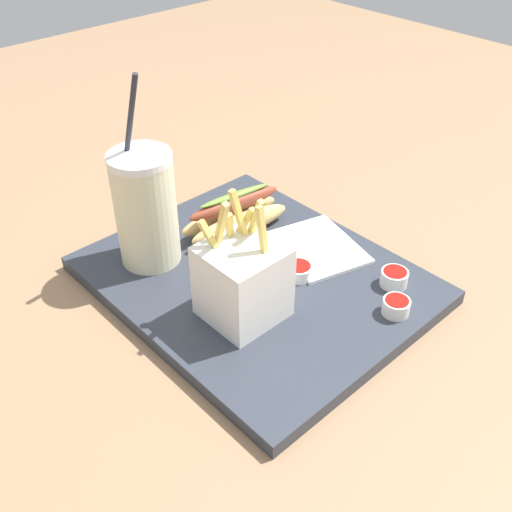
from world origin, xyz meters
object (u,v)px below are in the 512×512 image
at_px(soda_cup, 146,209).
at_px(ketchup_cup_2, 394,277).
at_px(ketchup_cup_1, 299,270).
at_px(hot_dog_1, 235,216).
at_px(napkin_stack, 318,247).
at_px(fries_basket, 243,280).
at_px(ketchup_cup_3, 396,306).

height_order(soda_cup, ketchup_cup_2, soda_cup).
relative_size(soda_cup, ketchup_cup_1, 7.06).
distance_m(hot_dog_1, ketchup_cup_2, 0.25).
xyz_separation_m(ketchup_cup_2, napkin_stack, (0.12, 0.01, -0.01)).
bearing_deg(soda_cup, ketchup_cup_2, -143.19).
xyz_separation_m(ketchup_cup_1, ketchup_cup_2, (-0.10, -0.08, 0.00)).
xyz_separation_m(fries_basket, ketchup_cup_3, (-0.13, -0.14, -0.04)).
height_order(ketchup_cup_2, napkin_stack, ketchup_cup_2).
distance_m(ketchup_cup_2, napkin_stack, 0.12).
distance_m(hot_dog_1, napkin_stack, 0.13).
height_order(hot_dog_1, napkin_stack, hot_dog_1).
distance_m(fries_basket, ketchup_cup_3, 0.19).
height_order(ketchup_cup_2, ketchup_cup_3, ketchup_cup_2).
height_order(ketchup_cup_1, ketchup_cup_3, ketchup_cup_3).
bearing_deg(soda_cup, fries_basket, -174.20).
bearing_deg(ketchup_cup_1, ketchup_cup_2, -140.85).
xyz_separation_m(soda_cup, napkin_stack, (-0.14, -0.18, -0.08)).
distance_m(hot_dog_1, ketchup_cup_1, 0.14).
bearing_deg(hot_dog_1, ketchup_cup_3, -174.83).
xyz_separation_m(soda_cup, ketchup_cup_1, (-0.17, -0.12, -0.07)).
distance_m(soda_cup, fries_basket, 0.17).
relative_size(fries_basket, napkin_stack, 1.27).
height_order(soda_cup, ketchup_cup_1, soda_cup).
relative_size(hot_dog_1, ketchup_cup_2, 4.71).
xyz_separation_m(hot_dog_1, ketchup_cup_3, (-0.27, -0.02, -0.01)).
bearing_deg(napkin_stack, ketchup_cup_1, 110.70).
relative_size(soda_cup, ketchup_cup_3, 7.71).
bearing_deg(ketchup_cup_2, napkin_stack, 6.57).
bearing_deg(fries_basket, ketchup_cup_2, -117.41).
bearing_deg(napkin_stack, hot_dog_1, 25.05).
height_order(soda_cup, ketchup_cup_3, soda_cup).
xyz_separation_m(ketchup_cup_2, ketchup_cup_3, (-0.04, 0.04, -0.00)).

